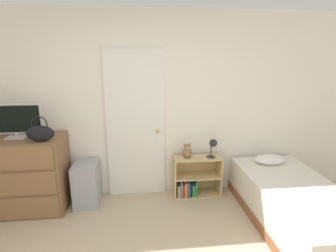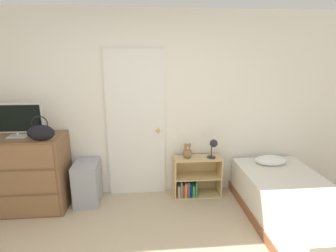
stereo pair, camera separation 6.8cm
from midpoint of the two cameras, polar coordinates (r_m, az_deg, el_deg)
wall_back at (r=3.64m, az=-5.14°, el=4.21°), size 10.00×0.06×2.55m
door_closed at (r=3.65m, az=-6.44°, el=0.13°), size 0.80×0.09×2.05m
dresser at (r=3.87m, az=-27.86°, el=-9.04°), size 0.98×0.56×0.98m
tv at (r=3.68m, az=-29.80°, el=1.22°), size 0.64×0.16×0.42m
handbag at (r=3.40m, az=-25.45°, el=-1.25°), size 0.32×0.10×0.30m
storage_bin at (r=3.79m, az=-16.66°, el=-11.73°), size 0.32×0.43×0.58m
bookshelf at (r=3.87m, az=6.03°, el=-11.53°), size 0.67×0.28×0.58m
teddy_bear at (r=3.67m, az=4.78°, el=-5.57°), size 0.14×0.14×0.21m
desk_lamp at (r=3.67m, az=10.36°, el=-4.11°), size 0.14×0.13×0.27m
bed at (r=3.54m, az=26.49°, el=-15.39°), size 0.96×1.94×0.61m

